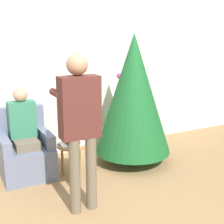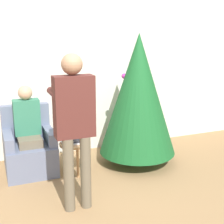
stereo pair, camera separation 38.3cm
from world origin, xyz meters
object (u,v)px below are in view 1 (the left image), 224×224
Objects in this scene: christmas_tree at (133,94)px; armchair at (25,152)px; person_standing at (80,119)px; side_stool at (72,149)px; person_seated at (24,129)px.

armchair is (-1.58, 0.31, -0.75)m from christmas_tree.
person_standing is 1.10m from side_stool.
person_standing is (0.37, -1.20, 0.73)m from armchair.
armchair is at bearing 149.47° from side_stool.
side_stool is at bearing -177.98° from christmas_tree.
person_seated reaches higher than armchair.
christmas_tree is 1.21m from side_stool.
christmas_tree is at bearing -11.02° from armchair.
christmas_tree is 1.12× the size of person_standing.
side_stool is at bearing -30.53° from armchair.
armchair reaches higher than side_stool.
person_seated is at bearing 151.51° from side_stool.
armchair is 1.45m from person_standing.
armchair is 0.54× the size of person_standing.
christmas_tree reaches higher than person_standing.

